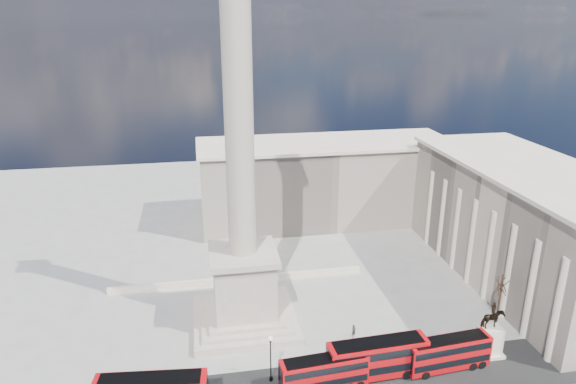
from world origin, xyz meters
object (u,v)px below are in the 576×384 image
Objects in this scene: victorian_lamp at (271,355)px; pedestrian_crossing at (386,348)px; red_bus_d at (448,353)px; pedestrian_standing at (468,342)px; nelsons_column at (242,237)px; red_bus_b at (324,373)px; pedestrian_walking at (354,331)px; red_bus_c at (378,358)px; equestrian_statue at (490,337)px.

pedestrian_crossing is at bearing 9.04° from victorian_lamp.
red_bus_d reaches higher than pedestrian_standing.
red_bus_b is (7.57, -15.04, -10.77)m from nelsons_column.
pedestrian_standing is at bearing -114.16° from pedestrian_crossing.
nelsons_column is 31.93m from pedestrian_standing.
pedestrian_crossing is at bearing 143.39° from red_bus_d.
nelsons_column is 19.28m from pedestrian_walking.
red_bus_c is at bearing 6.39° from pedestrian_standing.
red_bus_b is 10.35m from pedestrian_crossing.
pedestrian_crossing is at bearing -88.26° from pedestrian_walking.
equestrian_statue is at bearing 0.06° from victorian_lamp.
pedestrian_crossing is at bearing -10.21° from pedestrian_standing.
equestrian_statue reaches higher than pedestrian_walking.
pedestrian_walking is 0.94× the size of pedestrian_crossing.
nelsons_column is 29.13m from red_bus_d.
pedestrian_crossing is (14.94, 2.38, -2.61)m from victorian_lamp.
equestrian_statue is (15.05, 1.42, 0.05)m from red_bus_c.
pedestrian_standing is (4.47, 3.34, -1.30)m from red_bus_d.
nelsons_column is 23.01m from pedestrian_crossing.
nelsons_column reaches higher than pedestrian_crossing.
red_bus_c is (14.21, -14.11, -10.40)m from nelsons_column.
red_bus_d is at bearing -142.94° from pedestrian_crossing.
pedestrian_walking is 14.52m from pedestrian_standing.
equestrian_statue is 4.14× the size of pedestrian_standing.
nelsons_column is at bearing 37.22° from pedestrian_crossing.
red_bus_c is at bearing -44.79° from nelsons_column.
pedestrian_standing is (13.70, -4.84, 0.01)m from pedestrian_walking.
red_bus_d is at bearing -74.30° from pedestrian_walking.
victorian_lamp is at bearing 171.13° from red_bus_d.
equestrian_statue is at bearing 9.57° from red_bus_d.
pedestrian_walking is (6.22, 8.94, -1.25)m from red_bus_b.
nelsons_column is at bearing 112.46° from red_bus_b.
pedestrian_standing is 10.79m from pedestrian_crossing.
red_bus_b is at bearing 96.19° from pedestrian_crossing.
victorian_lamp is 27.51m from equestrian_statue.
pedestrian_crossing is (-10.78, 0.59, 0.05)m from pedestrian_standing.
red_bus_c is at bearing -119.72° from pedestrian_walking.
victorian_lamp is at bearing -3.10° from pedestrian_standing.
red_bus_c is at bearing 125.49° from pedestrian_crossing.
red_bus_d reaches higher than pedestrian_crossing.
red_bus_d is 5.81× the size of pedestrian_standing.
victorian_lamp is at bearing 176.08° from pedestrian_walking.
victorian_lamp reaches higher than pedestrian_standing.
red_bus_b is at bearing -173.81° from equestrian_statue.
red_bus_c is 8.81m from red_bus_d.
red_bus_c reaches higher than pedestrian_standing.
nelsons_column is at bearing 123.38° from pedestrian_walking.
red_bus_d is at bearing 29.73° from pedestrian_standing.
nelsons_column is 27.89× the size of pedestrian_walking.
nelsons_column is 4.75× the size of red_bus_d.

